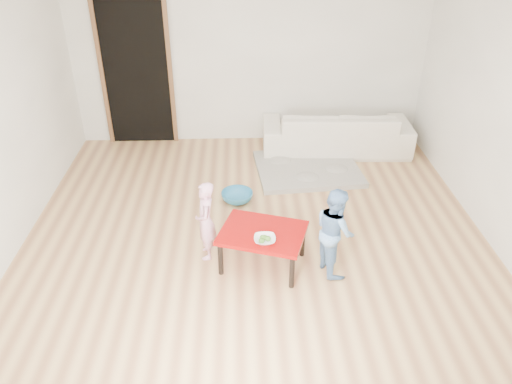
{
  "coord_description": "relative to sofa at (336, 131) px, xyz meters",
  "views": [
    {
      "loc": [
        -0.15,
        -4.49,
        3.22
      ],
      "look_at": [
        0.0,
        -0.2,
        0.65
      ],
      "focal_mm": 35.0,
      "sensor_mm": 36.0,
      "label": 1
    }
  ],
  "objects": [
    {
      "name": "right_wall",
      "position": [
        1.27,
        -2.05,
        1.0
      ],
      "size": [
        0.02,
        5.0,
        2.6
      ],
      "primitive_type": "cube",
      "color": "white",
      "rests_on": "floor"
    },
    {
      "name": "cushion",
      "position": [
        -0.33,
        -0.16,
        0.15
      ],
      "size": [
        0.43,
        0.39,
        0.11
      ],
      "primitive_type": "cube",
      "rotation": [
        0.0,
        0.0,
        -0.07
      ],
      "color": "orange",
      "rests_on": "sofa"
    },
    {
      "name": "floor",
      "position": [
        -1.23,
        -2.05,
        -0.3
      ],
      "size": [
        5.0,
        5.0,
        0.01
      ],
      "primitive_type": "cube",
      "color": "#9F6B44",
      "rests_on": "ground"
    },
    {
      "name": "doorway",
      "position": [
        -2.83,
        0.43,
        0.72
      ],
      "size": [
        1.02,
        0.08,
        2.11
      ],
      "primitive_type": null,
      "color": "brown",
      "rests_on": "back_wall"
    },
    {
      "name": "red_table",
      "position": [
        -1.17,
        -2.59,
        -0.1
      ],
      "size": [
        0.95,
        0.82,
        0.4
      ],
      "primitive_type": null,
      "rotation": [
        0.0,
        0.0,
        -0.31
      ],
      "color": "#900907",
      "rests_on": "floor"
    },
    {
      "name": "child_blue",
      "position": [
        -0.49,
        -2.67,
        0.15
      ],
      "size": [
        0.45,
        0.52,
        0.91
      ],
      "primitive_type": "imported",
      "rotation": [
        0.0,
        0.0,
        1.83
      ],
      "color": "#5782CA",
      "rests_on": "floor"
    },
    {
      "name": "back_wall",
      "position": [
        -1.23,
        0.45,
        1.0
      ],
      "size": [
        5.0,
        0.02,
        2.6
      ],
      "primitive_type": "cube",
      "color": "white",
      "rests_on": "floor"
    },
    {
      "name": "child_pink",
      "position": [
        -1.73,
        -2.42,
        0.12
      ],
      "size": [
        0.23,
        0.33,
        0.85
      ],
      "primitive_type": "imported",
      "rotation": [
        0.0,
        0.0,
        -1.49
      ],
      "color": "pink",
      "rests_on": "floor"
    },
    {
      "name": "basin",
      "position": [
        -1.43,
        -1.37,
        -0.24
      ],
      "size": [
        0.38,
        0.38,
        0.12
      ],
      "primitive_type": "imported",
      "color": "teal",
      "rests_on": "floor"
    },
    {
      "name": "sofa",
      "position": [
        0.0,
        0.0,
        0.0
      ],
      "size": [
        2.11,
        0.89,
        0.61
      ],
      "primitive_type": "imported",
      "rotation": [
        0.0,
        0.0,
        3.11
      ],
      "color": "white",
      "rests_on": "floor"
    },
    {
      "name": "bowl",
      "position": [
        -1.16,
        -2.76,
        0.12
      ],
      "size": [
        0.2,
        0.2,
        0.05
      ],
      "primitive_type": "imported",
      "color": "white",
      "rests_on": "red_table"
    },
    {
      "name": "broccoli",
      "position": [
        -1.16,
        -2.76,
        0.13
      ],
      "size": [
        0.12,
        0.12,
        0.06
      ],
      "primitive_type": null,
      "color": "#2D5919",
      "rests_on": "red_table"
    },
    {
      "name": "blanket",
      "position": [
        -0.48,
        -0.63,
        -0.27
      ],
      "size": [
        1.45,
        1.24,
        0.07
      ],
      "primitive_type": null,
      "rotation": [
        0.0,
        0.0,
        0.09
      ],
      "color": "#A8A094",
      "rests_on": "floor"
    }
  ]
}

